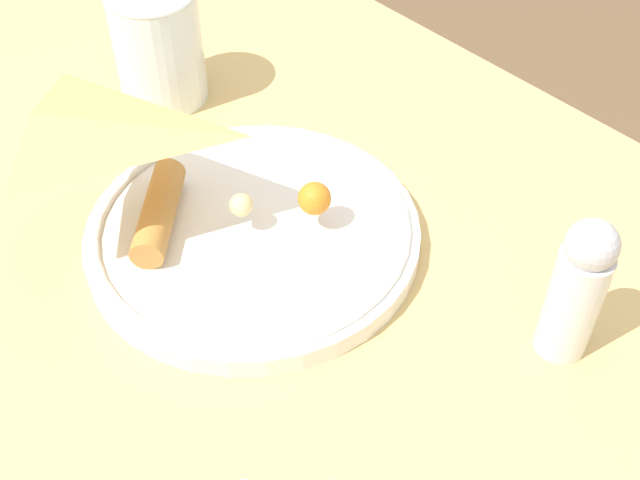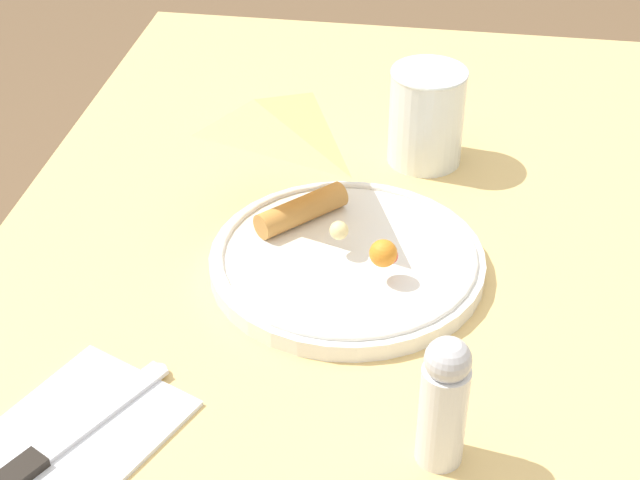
{
  "view_description": "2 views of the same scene",
  "coord_description": "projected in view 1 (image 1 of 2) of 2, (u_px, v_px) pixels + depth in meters",
  "views": [
    {
      "loc": [
        -0.42,
        0.23,
        1.13
      ],
      "look_at": [
        -0.12,
        -0.03,
        0.73
      ],
      "focal_mm": 45.0,
      "sensor_mm": 36.0,
      "label": 1
    },
    {
      "loc": [
        -0.76,
        -0.09,
        1.24
      ],
      "look_at": [
        -0.12,
        0.01,
        0.77
      ],
      "focal_mm": 55.0,
      "sensor_mm": 36.0,
      "label": 2
    }
  ],
  "objects": [
    {
      "name": "salt_shaker",
      "position": [
        577.0,
        289.0,
        0.49
      ],
      "size": [
        0.03,
        0.03,
        0.11
      ],
      "color": "silver",
      "rests_on": "dining_table"
    },
    {
      "name": "milk_glass",
      "position": [
        159.0,
        48.0,
        0.69
      ],
      "size": [
        0.08,
        0.08,
        0.1
      ],
      "color": "white",
      "rests_on": "dining_table"
    },
    {
      "name": "dining_table",
      "position": [
        207.0,
        305.0,
        0.72
      ],
      "size": [
        0.93,
        0.65,
        0.71
      ],
      "color": "#DBB770",
      "rests_on": "ground_plane"
    },
    {
      "name": "plate_pizza",
      "position": [
        252.0,
        228.0,
        0.58
      ],
      "size": [
        0.24,
        0.24,
        0.06
      ],
      "color": "white",
      "rests_on": "dining_table"
    }
  ]
}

